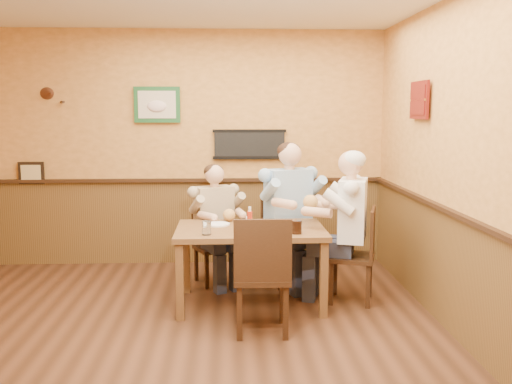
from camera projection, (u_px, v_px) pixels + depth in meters
room at (165, 132)px, 4.49m from camera, size 5.02×5.03×2.81m
dining_table at (250, 237)px, 5.41m from camera, size 1.40×0.90×0.75m
chair_back_left at (214, 246)px, 6.13m from camera, size 0.50×0.50×0.81m
chair_back_right at (288, 240)px, 6.09m from camera, size 0.58×0.58×0.96m
chair_right_end at (352, 255)px, 5.53m from camera, size 0.53×0.53×0.93m
chair_near_side at (262, 274)px, 4.75m from camera, size 0.47×0.47×1.00m
diner_tan_shirt at (214, 230)px, 6.10m from camera, size 0.71×0.71×1.16m
diner_blue_polo at (288, 221)px, 6.06m from camera, size 0.82×0.82×1.37m
diner_white_elder at (352, 235)px, 5.50m from camera, size 0.76×0.76×1.32m
water_glass_left at (207, 228)px, 5.08m from camera, size 0.11×0.11×0.12m
water_glass_mid at (269, 229)px, 5.10m from camera, size 0.08×0.08×0.11m
cola_tumbler at (297, 227)px, 5.13m from camera, size 0.12×0.12×0.12m
hot_sauce_bottle at (250, 219)px, 5.30m from camera, size 0.05×0.05×0.20m
salt_shaker at (248, 222)px, 5.44m from camera, size 0.05×0.05×0.10m
pepper_shaker at (243, 223)px, 5.44m from camera, size 0.04×0.04×0.08m
plate_far_left at (217, 224)px, 5.53m from camera, size 0.29×0.29×0.02m
plate_far_right at (287, 222)px, 5.61m from camera, size 0.29×0.29×0.02m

